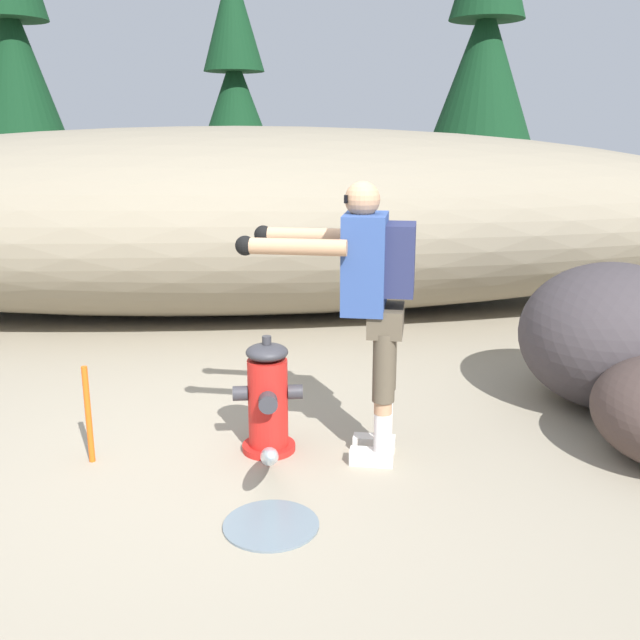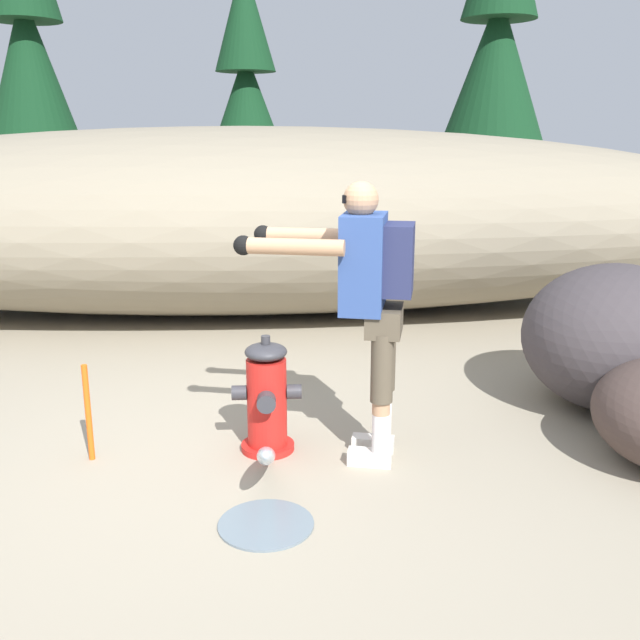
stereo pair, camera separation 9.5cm
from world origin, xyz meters
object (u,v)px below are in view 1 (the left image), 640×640
fire_hydrant (268,399)px  utility_worker (368,289)px  survey_stake (88,415)px  boulder_large (611,335)px

fire_hydrant → utility_worker: utility_worker is taller
utility_worker → survey_stake: utility_worker is taller
boulder_large → utility_worker: bearing=-158.7°
fire_hydrant → survey_stake: bearing=-176.3°
utility_worker → survey_stake: 1.81m
boulder_large → survey_stake: 3.58m
boulder_large → fire_hydrant: bearing=-166.4°
survey_stake → fire_hydrant: bearing=3.7°
fire_hydrant → survey_stake: (-1.06, -0.07, -0.04)m
fire_hydrant → boulder_large: size_ratio=0.54×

